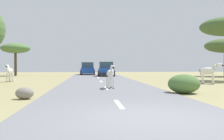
% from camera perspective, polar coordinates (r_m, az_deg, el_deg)
% --- Properties ---
extents(ground_plane, '(90.00, 90.00, 0.00)m').
position_cam_1_polar(ground_plane, '(6.59, 7.19, -10.72)').
color(ground_plane, '#998E60').
extents(road, '(6.00, 64.00, 0.05)m').
position_cam_1_polar(road, '(6.52, 3.70, -10.63)').
color(road, slate).
rests_on(road, ground_plane).
extents(lane_markings, '(0.16, 56.00, 0.01)m').
position_cam_1_polar(lane_markings, '(5.55, 5.36, -12.41)').
color(lane_markings, silver).
rests_on(lane_markings, road).
extents(zebra_0, '(0.49, 1.44, 1.36)m').
position_cam_1_polar(zebra_0, '(14.23, -0.34, -0.90)').
color(zebra_0, silver).
rests_on(zebra_0, road).
extents(zebra_1, '(1.44, 1.17, 1.56)m').
position_cam_1_polar(zebra_1, '(19.44, 21.18, -0.25)').
color(zebra_1, silver).
rests_on(zebra_1, ground_plane).
extents(zebra_2, '(0.42, 1.56, 1.47)m').
position_cam_1_polar(zebra_2, '(22.28, -22.21, -0.25)').
color(zebra_2, silver).
rests_on(zebra_2, ground_plane).
extents(car_0, '(2.23, 4.44, 1.74)m').
position_cam_1_polar(car_0, '(30.94, -1.30, 0.12)').
color(car_0, '#1E479E').
rests_on(car_0, road).
extents(car_1, '(2.06, 4.36, 1.74)m').
position_cam_1_polar(car_1, '(36.06, -5.52, 0.25)').
color(car_1, '#1E479E').
rests_on(car_1, road).
extents(tree_5, '(3.68, 3.68, 4.21)m').
position_cam_1_polar(tree_5, '(34.89, -21.05, 4.56)').
color(tree_5, '#4C3823').
rests_on(tree_5, ground_plane).
extents(bush_3, '(1.54, 1.38, 0.92)m').
position_cam_1_polar(bush_3, '(12.56, 15.99, -3.03)').
color(bush_3, '#4C7038').
rests_on(bush_3, ground_plane).
extents(rock_0, '(0.71, 0.59, 0.47)m').
position_cam_1_polar(rock_0, '(10.64, -19.20, -4.99)').
color(rock_0, gray).
rests_on(rock_0, ground_plane).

